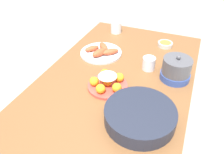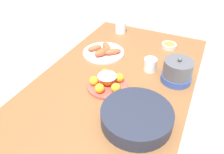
{
  "view_description": "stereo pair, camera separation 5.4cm",
  "coord_description": "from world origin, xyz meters",
  "px_view_note": "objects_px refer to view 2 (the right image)",
  "views": [
    {
      "loc": [
        0.96,
        0.36,
        1.56
      ],
      "look_at": [
        0.05,
        -0.01,
        0.81
      ],
      "focal_mm": 35.0,
      "sensor_mm": 36.0,
      "label": 1
    },
    {
      "loc": [
        0.94,
        0.41,
        1.56
      ],
      "look_at": [
        0.05,
        -0.01,
        0.81
      ],
      "focal_mm": 35.0,
      "sensor_mm": 36.0,
      "label": 2
    }
  ],
  "objects_px": {
    "serving_bowl": "(137,116)",
    "cup_near": "(121,27)",
    "warming_pot": "(177,71)",
    "seafood_platter": "(104,51)",
    "dining_table": "(116,91)",
    "cake_plate": "(107,83)",
    "cup_far": "(150,65)",
    "sauce_bowl": "(169,46)"
  },
  "relations": [
    {
      "from": "serving_bowl",
      "to": "cup_near",
      "type": "height_order",
      "value": "cup_near"
    },
    {
      "from": "serving_bowl",
      "to": "warming_pot",
      "type": "height_order",
      "value": "warming_pot"
    },
    {
      "from": "seafood_platter",
      "to": "serving_bowl",
      "type": "bearing_deg",
      "value": 40.39
    },
    {
      "from": "dining_table",
      "to": "warming_pot",
      "type": "xyz_separation_m",
      "value": [
        -0.13,
        0.32,
        0.17
      ]
    },
    {
      "from": "dining_table",
      "to": "cake_plate",
      "type": "distance_m",
      "value": 0.16
    },
    {
      "from": "seafood_platter",
      "to": "cup_far",
      "type": "bearing_deg",
      "value": 81.16
    },
    {
      "from": "cake_plate",
      "to": "cup_near",
      "type": "relative_size",
      "value": 2.54
    },
    {
      "from": "sauce_bowl",
      "to": "seafood_platter",
      "type": "xyz_separation_m",
      "value": [
        0.28,
        -0.39,
        0.0
      ]
    },
    {
      "from": "warming_pot",
      "to": "sauce_bowl",
      "type": "bearing_deg",
      "value": -161.08
    },
    {
      "from": "cake_plate",
      "to": "serving_bowl",
      "type": "xyz_separation_m",
      "value": [
        0.17,
        0.24,
        0.01
      ]
    },
    {
      "from": "cake_plate",
      "to": "sauce_bowl",
      "type": "height_order",
      "value": "cake_plate"
    },
    {
      "from": "cup_far",
      "to": "warming_pot",
      "type": "height_order",
      "value": "warming_pot"
    },
    {
      "from": "warming_pot",
      "to": "cup_far",
      "type": "bearing_deg",
      "value": -103.26
    },
    {
      "from": "cake_plate",
      "to": "serving_bowl",
      "type": "bearing_deg",
      "value": 53.61
    },
    {
      "from": "serving_bowl",
      "to": "cup_near",
      "type": "bearing_deg",
      "value": -152.28
    },
    {
      "from": "sauce_bowl",
      "to": "seafood_platter",
      "type": "bearing_deg",
      "value": -54.24
    },
    {
      "from": "cup_near",
      "to": "serving_bowl",
      "type": "bearing_deg",
      "value": 27.72
    },
    {
      "from": "dining_table",
      "to": "sauce_bowl",
      "type": "distance_m",
      "value": 0.55
    },
    {
      "from": "sauce_bowl",
      "to": "cup_far",
      "type": "relative_size",
      "value": 1.32
    },
    {
      "from": "sauce_bowl",
      "to": "warming_pot",
      "type": "distance_m",
      "value": 0.4
    },
    {
      "from": "cake_plate",
      "to": "sauce_bowl",
      "type": "distance_m",
      "value": 0.63
    },
    {
      "from": "dining_table",
      "to": "warming_pot",
      "type": "distance_m",
      "value": 0.38
    },
    {
      "from": "seafood_platter",
      "to": "cup_near",
      "type": "height_order",
      "value": "cup_near"
    },
    {
      "from": "cup_near",
      "to": "dining_table",
      "type": "bearing_deg",
      "value": 21.14
    },
    {
      "from": "sauce_bowl",
      "to": "cup_far",
      "type": "distance_m",
      "value": 0.34
    },
    {
      "from": "sauce_bowl",
      "to": "dining_table",
      "type": "bearing_deg",
      "value": -21.13
    },
    {
      "from": "sauce_bowl",
      "to": "warming_pot",
      "type": "height_order",
      "value": "warming_pot"
    },
    {
      "from": "cake_plate",
      "to": "warming_pot",
      "type": "relative_size",
      "value": 1.3
    },
    {
      "from": "dining_table",
      "to": "cup_far",
      "type": "bearing_deg",
      "value": 137.53
    },
    {
      "from": "serving_bowl",
      "to": "seafood_platter",
      "type": "bearing_deg",
      "value": -139.61
    },
    {
      "from": "cup_far",
      "to": "seafood_platter",
      "type": "bearing_deg",
      "value": -98.84
    },
    {
      "from": "sauce_bowl",
      "to": "warming_pot",
      "type": "xyz_separation_m",
      "value": [
        0.37,
        0.13,
        0.05
      ]
    },
    {
      "from": "dining_table",
      "to": "cake_plate",
      "type": "height_order",
      "value": "cake_plate"
    },
    {
      "from": "dining_table",
      "to": "sauce_bowl",
      "type": "bearing_deg",
      "value": 158.87
    },
    {
      "from": "cup_near",
      "to": "warming_pot",
      "type": "distance_m",
      "value": 0.71
    },
    {
      "from": "serving_bowl",
      "to": "seafood_platter",
      "type": "distance_m",
      "value": 0.64
    },
    {
      "from": "cake_plate",
      "to": "sauce_bowl",
      "type": "relative_size",
      "value": 2.1
    },
    {
      "from": "dining_table",
      "to": "serving_bowl",
      "type": "relative_size",
      "value": 4.33
    },
    {
      "from": "cake_plate",
      "to": "warming_pot",
      "type": "height_order",
      "value": "warming_pot"
    },
    {
      "from": "cup_far",
      "to": "warming_pot",
      "type": "distance_m",
      "value": 0.18
    },
    {
      "from": "cup_near",
      "to": "warming_pot",
      "type": "relative_size",
      "value": 0.51
    },
    {
      "from": "sauce_bowl",
      "to": "warming_pot",
      "type": "relative_size",
      "value": 0.62
    }
  ]
}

